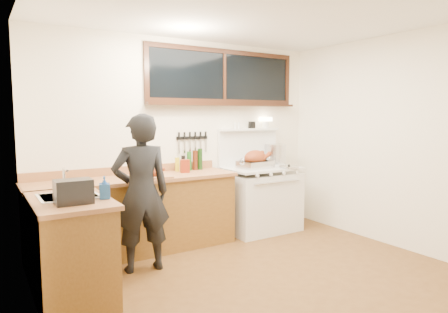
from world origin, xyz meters
TOP-DOWN VIEW (x-y plane):
  - ground_plane at (0.00, 0.00)m, footprint 4.00×3.50m
  - room_shell at (0.00, 0.00)m, footprint 4.10×3.60m
  - counter_back at (-0.80, 1.45)m, footprint 2.44×0.64m
  - counter_left at (-1.70, 0.62)m, footprint 0.64×1.09m
  - sink_unit at (-1.68, 0.70)m, footprint 0.50×0.45m
  - vintage_stove at (1.00, 1.41)m, footprint 1.02×0.74m
  - back_window at (0.60, 1.72)m, footprint 2.32×0.13m
  - left_doorway at (-1.99, -0.55)m, footprint 0.02×1.04m
  - knife_strip at (0.10, 1.73)m, footprint 0.46×0.03m
  - man at (-0.93, 0.89)m, footprint 0.64×0.46m
  - soap_bottle at (-1.43, 0.44)m, footprint 0.11×0.11m
  - toaster at (-1.70, 0.38)m, footprint 0.29×0.20m
  - cutting_board at (-0.63, 1.30)m, footprint 0.42×0.33m
  - roast_turkey at (0.87, 1.35)m, footprint 0.48×0.36m
  - stockpot at (1.41, 1.59)m, footprint 0.42×0.42m
  - saucepan at (1.04, 1.51)m, footprint 0.17×0.28m
  - pot_lid at (1.29, 1.15)m, footprint 0.36×0.36m
  - coffee_tin at (-0.14, 1.48)m, footprint 0.13×0.11m
  - pitcher at (-0.12, 1.63)m, footprint 0.09×0.09m
  - bottle_cluster at (0.03, 1.63)m, footprint 0.39×0.07m

SIDE VIEW (x-z plane):
  - ground_plane at x=0.00m, z-range -0.02..0.00m
  - counter_left at x=-1.70m, z-range 0.00..0.90m
  - counter_back at x=-0.80m, z-range -0.05..0.95m
  - vintage_stove at x=1.00m, z-range -0.33..1.26m
  - man at x=-0.93m, z-range 0.00..1.64m
  - sink_unit at x=-1.68m, z-range 0.66..1.03m
  - pot_lid at x=1.29m, z-range 0.89..0.93m
  - cutting_board at x=-0.63m, z-range 0.88..1.02m
  - saucepan at x=1.04m, z-range 0.90..1.01m
  - pitcher at x=-0.12m, z-range 0.90..1.05m
  - coffee_tin at x=-0.14m, z-range 0.90..1.07m
  - soap_bottle at x=-1.43m, z-range 0.90..1.10m
  - toaster at x=-1.70m, z-range 0.90..1.10m
  - roast_turkey at x=0.87m, z-range 0.88..1.13m
  - bottle_cluster at x=0.03m, z-range 0.88..1.16m
  - stockpot at x=1.41m, z-range 0.90..1.20m
  - left_doorway at x=-1.99m, z-range 0.00..2.17m
  - knife_strip at x=0.10m, z-range 1.17..1.45m
  - room_shell at x=0.00m, z-range 0.32..2.97m
  - back_window at x=0.60m, z-range 1.68..2.45m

